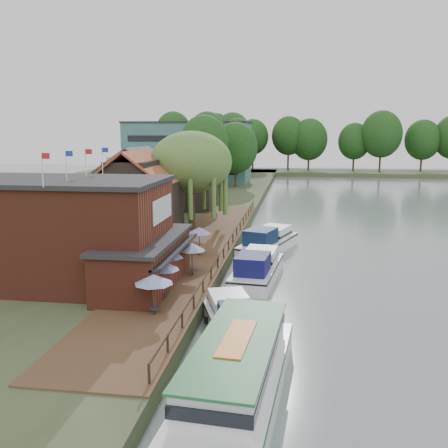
{
  "coord_description": "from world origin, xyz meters",
  "views": [
    {
      "loc": [
        0.55,
        -32.43,
        11.42
      ],
      "look_at": [
        -6.0,
        12.0,
        3.0
      ],
      "focal_mm": 40.0,
      "sensor_mm": 36.0,
      "label": 1
    }
  ],
  "objects_px": {
    "hotel_block": "(189,152)",
    "umbrella_2": "(168,267)",
    "cruiser_1": "(257,264)",
    "cruiser_2": "(268,239)",
    "umbrella_3": "(192,259)",
    "umbrella_1": "(164,280)",
    "willow": "(192,181)",
    "cottage_a": "(136,195)",
    "tour_boat": "(234,377)",
    "swan": "(231,372)",
    "pub": "(80,232)",
    "cottage_c": "(188,177)",
    "cruiser_0": "(234,316)",
    "umbrella_4": "(199,241)",
    "cottage_b": "(138,184)",
    "umbrella_0": "(154,295)"
  },
  "relations": [
    {
      "from": "hotel_block",
      "to": "umbrella_2",
      "type": "bearing_deg",
      "value": -78.77
    },
    {
      "from": "hotel_block",
      "to": "cruiser_1",
      "type": "xyz_separation_m",
      "value": [
        19.65,
        -65.15,
        -5.91
      ]
    },
    {
      "from": "hotel_block",
      "to": "cruiser_2",
      "type": "distance_m",
      "value": 59.49
    },
    {
      "from": "umbrella_2",
      "to": "cruiser_1",
      "type": "relative_size",
      "value": 0.23
    },
    {
      "from": "umbrella_3",
      "to": "cruiser_2",
      "type": "xyz_separation_m",
      "value": [
        4.78,
        12.46,
        -1.01
      ]
    },
    {
      "from": "umbrella_1",
      "to": "umbrella_2",
      "type": "distance_m",
      "value": 2.96
    },
    {
      "from": "willow",
      "to": "umbrella_2",
      "type": "relative_size",
      "value": 4.39
    },
    {
      "from": "cottage_a",
      "to": "willow",
      "type": "distance_m",
      "value": 6.8
    },
    {
      "from": "cruiser_2",
      "to": "tour_boat",
      "type": "bearing_deg",
      "value": -71.93
    },
    {
      "from": "cottage_a",
      "to": "swan",
      "type": "bearing_deg",
      "value": -62.85
    },
    {
      "from": "pub",
      "to": "cottage_c",
      "type": "height_order",
      "value": "cottage_c"
    },
    {
      "from": "cruiser_0",
      "to": "cruiser_2",
      "type": "height_order",
      "value": "cruiser_2"
    },
    {
      "from": "pub",
      "to": "swan",
      "type": "height_order",
      "value": "pub"
    },
    {
      "from": "willow",
      "to": "cruiser_0",
      "type": "distance_m",
      "value": 26.58
    },
    {
      "from": "cottage_a",
      "to": "hotel_block",
      "type": "bearing_deg",
      "value": 97.13
    },
    {
      "from": "cottage_c",
      "to": "umbrella_4",
      "type": "height_order",
      "value": "cottage_c"
    },
    {
      "from": "cottage_c",
      "to": "cottage_a",
      "type": "bearing_deg",
      "value": -93.01
    },
    {
      "from": "umbrella_3",
      "to": "tour_boat",
      "type": "xyz_separation_m",
      "value": [
        5.01,
        -15.4,
        -0.81
      ]
    },
    {
      "from": "tour_boat",
      "to": "cruiser_0",
      "type": "bearing_deg",
      "value": 101.52
    },
    {
      "from": "umbrella_3",
      "to": "cruiser_0",
      "type": "relative_size",
      "value": 0.25
    },
    {
      "from": "cottage_b",
      "to": "umbrella_4",
      "type": "relative_size",
      "value": 4.04
    },
    {
      "from": "umbrella_2",
      "to": "cruiser_2",
      "type": "distance_m",
      "value": 15.93
    },
    {
      "from": "willow",
      "to": "umbrella_0",
      "type": "height_order",
      "value": "willow"
    },
    {
      "from": "pub",
      "to": "umbrella_1",
      "type": "bearing_deg",
      "value": -20.35
    },
    {
      "from": "cottage_c",
      "to": "umbrella_4",
      "type": "distance_m",
      "value": 26.21
    },
    {
      "from": "cottage_b",
      "to": "cottage_c",
      "type": "distance_m",
      "value": 9.85
    },
    {
      "from": "cottage_c",
      "to": "umbrella_1",
      "type": "distance_m",
      "value": 37.1
    },
    {
      "from": "willow",
      "to": "tour_boat",
      "type": "bearing_deg",
      "value": -75.09
    },
    {
      "from": "umbrella_2",
      "to": "cruiser_0",
      "type": "xyz_separation_m",
      "value": [
        5.22,
        -5.44,
        -1.16
      ]
    },
    {
      "from": "tour_boat",
      "to": "cottage_b",
      "type": "bearing_deg",
      "value": 117.66
    },
    {
      "from": "cruiser_0",
      "to": "swan",
      "type": "relative_size",
      "value": 21.3
    },
    {
      "from": "cruiser_2",
      "to": "tour_boat",
      "type": "xyz_separation_m",
      "value": [
        0.23,
        -27.86,
        0.2
      ]
    },
    {
      "from": "tour_boat",
      "to": "hotel_block",
      "type": "bearing_deg",
      "value": 107.94
    },
    {
      "from": "umbrella_1",
      "to": "cottage_c",
      "type": "bearing_deg",
      "value": 100.1
    },
    {
      "from": "swan",
      "to": "cruiser_0",
      "type": "bearing_deg",
      "value": 95.64
    },
    {
      "from": "cottage_a",
      "to": "cruiser_2",
      "type": "height_order",
      "value": "cottage_a"
    },
    {
      "from": "umbrella_2",
      "to": "tour_boat",
      "type": "height_order",
      "value": "umbrella_2"
    },
    {
      "from": "umbrella_0",
      "to": "cottage_a",
      "type": "bearing_deg",
      "value": 110.76
    },
    {
      "from": "hotel_block",
      "to": "cottage_a",
      "type": "bearing_deg",
      "value": -82.87
    },
    {
      "from": "umbrella_1",
      "to": "umbrella_4",
      "type": "bearing_deg",
      "value": 89.83
    },
    {
      "from": "umbrella_3",
      "to": "cruiser_2",
      "type": "distance_m",
      "value": 13.38
    },
    {
      "from": "cottage_b",
      "to": "cruiser_1",
      "type": "height_order",
      "value": "cottage_b"
    },
    {
      "from": "umbrella_0",
      "to": "umbrella_1",
      "type": "height_order",
      "value": "same"
    },
    {
      "from": "umbrella_1",
      "to": "umbrella_0",
      "type": "bearing_deg",
      "value": -85.89
    },
    {
      "from": "hotel_block",
      "to": "willow",
      "type": "relative_size",
      "value": 2.44
    },
    {
      "from": "umbrella_0",
      "to": "umbrella_4",
      "type": "bearing_deg",
      "value": 90.7
    },
    {
      "from": "umbrella_0",
      "to": "umbrella_2",
      "type": "height_order",
      "value": "same"
    },
    {
      "from": "cottage_c",
      "to": "cruiser_0",
      "type": "xyz_separation_m",
      "value": [
        11.22,
        -38.92,
        -4.12
      ]
    },
    {
      "from": "umbrella_1",
      "to": "cruiser_2",
      "type": "relative_size",
      "value": 0.23
    },
    {
      "from": "umbrella_0",
      "to": "cruiser_2",
      "type": "height_order",
      "value": "umbrella_0"
    }
  ]
}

